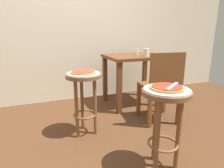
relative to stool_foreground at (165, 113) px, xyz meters
name	(u,v)px	position (x,y,z in m)	size (l,w,h in m)	color
ground_plane	(103,154)	(-0.38, 0.34, -0.48)	(6.00, 6.00, 0.00)	#4C2D19
back_wall	(64,0)	(-0.38, 1.99, 1.02)	(6.00, 0.10, 3.00)	beige
stool_foreground	(165,113)	(0.00, 0.00, 0.00)	(0.36, 0.36, 0.65)	brown
serving_plate_foreground	(167,90)	(0.00, 0.00, 0.18)	(0.34, 0.34, 0.01)	silver
pizza_foreground	(167,88)	(0.00, 0.00, 0.20)	(0.25, 0.25, 0.02)	#B78442
stool_middle	(84,91)	(-0.43, 0.77, 0.00)	(0.36, 0.36, 0.65)	brown
serving_plate_middle	(83,73)	(-0.43, 0.77, 0.18)	(0.33, 0.33, 0.01)	silver
pizza_middle	(83,72)	(-0.43, 0.77, 0.20)	(0.26, 0.26, 0.02)	#B78442
dining_table	(134,65)	(0.48, 1.40, 0.12)	(0.81, 0.64, 0.73)	#5B3319
cup_near_edge	(146,52)	(0.56, 1.22, 0.31)	(0.08, 0.08, 0.11)	silver
condiment_shaker	(137,52)	(0.54, 1.44, 0.30)	(0.04, 0.04, 0.09)	white
wooden_chair	(161,85)	(0.47, 0.71, -0.01)	(0.46, 0.46, 0.85)	brown
pizza_server_knife	(172,86)	(0.03, -0.02, 0.21)	(0.22, 0.02, 0.01)	silver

